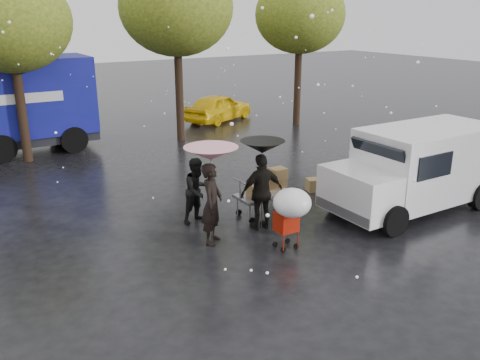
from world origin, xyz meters
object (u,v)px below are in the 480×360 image
shopping_cart (291,206)px  yellow_taxi (219,107)px  vendor_cart (268,188)px  white_van (417,167)px  person_pink (212,204)px  person_black (262,192)px

shopping_cart → yellow_taxi: size_ratio=0.38×
vendor_cart → white_van: size_ratio=0.31×
person_pink → shopping_cart: bearing=-91.0°
person_black → white_van: (4.26, -1.02, 0.21)m
vendor_cart → person_black: bearing=-133.3°
person_pink → vendor_cart: bearing=-25.3°
person_black → vendor_cart: size_ratio=1.25×
person_pink → person_black: person_pink is taller
white_van → shopping_cart: bearing=-175.7°
shopping_cart → person_pink: bearing=134.5°
person_black → vendor_cart: (0.64, 0.68, -0.22)m
person_pink → shopping_cart: 1.80m
white_van → person_black: bearing=166.5°
yellow_taxi → white_van: bearing=150.5°
vendor_cart → yellow_taxi: size_ratio=0.39×
person_pink → white_van: white_van is taller
person_pink → shopping_cart: (1.26, -1.28, 0.11)m
person_pink → white_van: (5.66, -0.96, 0.21)m
vendor_cart → shopping_cart: 2.20m
white_van → yellow_taxi: white_van is taller
person_black → yellow_taxi: person_black is taller
shopping_cart → person_black: bearing=84.2°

